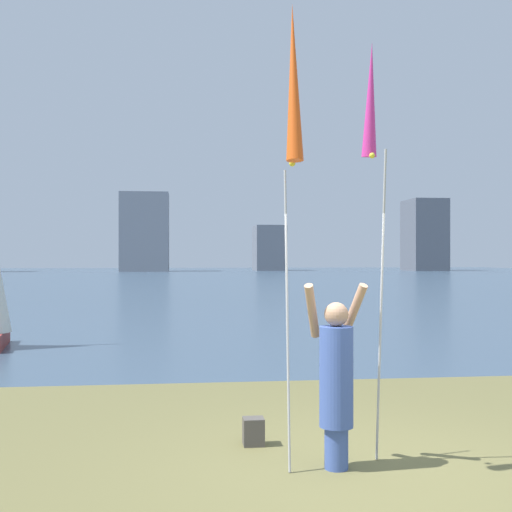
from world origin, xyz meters
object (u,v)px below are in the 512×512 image
Objects in this scene: person at (336,377)px; kite_flag_right at (371,111)px; bag at (254,431)px; kite_flag_left at (293,92)px.

kite_flag_right is (0.47, 0.40, 2.71)m from person.
bag is (-0.72, 0.87, -0.74)m from person.
kite_flag_right is 3.68m from bag.
kite_flag_left is at bearing -137.78° from person.
bag is at bearing 158.55° from kite_flag_right.
person is at bearing 30.26° from kite_flag_left.
kite_flag_right is at bearing 35.46° from kite_flag_left.
person is at bearing -139.93° from kite_flag_right.
person is 0.42× the size of kite_flag_right.
person is 1.35m from bag.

